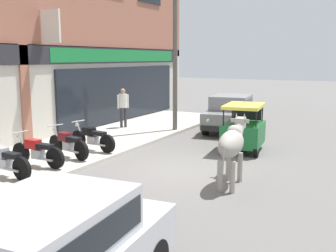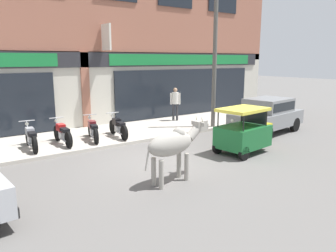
{
  "view_description": "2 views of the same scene",
  "coord_description": "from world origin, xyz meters",
  "px_view_note": "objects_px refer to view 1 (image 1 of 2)",
  "views": [
    {
      "loc": [
        -9.2,
        -4.49,
        2.95
      ],
      "look_at": [
        1.18,
        1.0,
        0.91
      ],
      "focal_mm": 42.0,
      "sensor_mm": 36.0,
      "label": 1
    },
    {
      "loc": [
        -5.39,
        -8.01,
        3.09
      ],
      "look_at": [
        1.06,
        1.0,
        0.81
      ],
      "focal_mm": 35.0,
      "sensor_mm": 36.0,
      "label": 2
    }
  ],
  "objects_px": {
    "motorcycle_2": "(68,144)",
    "pedestrian": "(123,104)",
    "motorcycle_0": "(4,161)",
    "motorcycle_1": "(37,152)",
    "auto_rickshaw": "(244,131)",
    "motorcycle_3": "(92,138)",
    "utility_pole": "(175,47)",
    "cow": "(232,143)",
    "car_1": "(231,111)"
  },
  "relations": [
    {
      "from": "auto_rickshaw",
      "to": "pedestrian",
      "type": "xyz_separation_m",
      "value": [
        1.25,
        5.5,
        0.45
      ]
    },
    {
      "from": "car_1",
      "to": "pedestrian",
      "type": "distance_m",
      "value": 4.41
    },
    {
      "from": "motorcycle_1",
      "to": "pedestrian",
      "type": "xyz_separation_m",
      "value": [
        5.97,
        1.32,
        0.6
      ]
    },
    {
      "from": "pedestrian",
      "to": "utility_pole",
      "type": "height_order",
      "value": "utility_pole"
    },
    {
      "from": "motorcycle_2",
      "to": "cow",
      "type": "bearing_deg",
      "value": -89.01
    },
    {
      "from": "auto_rickshaw",
      "to": "motorcycle_1",
      "type": "distance_m",
      "value": 6.31
    },
    {
      "from": "pedestrian",
      "to": "car_1",
      "type": "bearing_deg",
      "value": -64.76
    },
    {
      "from": "cow",
      "to": "motorcycle_0",
      "type": "distance_m",
      "value": 5.47
    },
    {
      "from": "cow",
      "to": "utility_pole",
      "type": "xyz_separation_m",
      "value": [
        5.28,
        4.15,
        2.35
      ]
    },
    {
      "from": "motorcycle_3",
      "to": "utility_pole",
      "type": "xyz_separation_m",
      "value": [
        4.37,
        -0.66,
        2.84
      ]
    },
    {
      "from": "cow",
      "to": "motorcycle_3",
      "type": "xyz_separation_m",
      "value": [
        0.91,
        4.81,
        -0.5
      ]
    },
    {
      "from": "car_1",
      "to": "motorcycle_2",
      "type": "bearing_deg",
      "value": 158.81
    },
    {
      "from": "motorcycle_0",
      "to": "motorcycle_3",
      "type": "distance_m",
      "value": 3.17
    },
    {
      "from": "motorcycle_1",
      "to": "motorcycle_3",
      "type": "xyz_separation_m",
      "value": [
        2.11,
        -0.15,
        0.0
      ]
    },
    {
      "from": "cow",
      "to": "auto_rickshaw",
      "type": "bearing_deg",
      "value": 12.58
    },
    {
      "from": "cow",
      "to": "motorcycle_0",
      "type": "height_order",
      "value": "cow"
    },
    {
      "from": "cow",
      "to": "pedestrian",
      "type": "height_order",
      "value": "pedestrian"
    },
    {
      "from": "motorcycle_2",
      "to": "pedestrian",
      "type": "xyz_separation_m",
      "value": [
        4.85,
        1.37,
        0.6
      ]
    },
    {
      "from": "motorcycle_1",
      "to": "motorcycle_2",
      "type": "height_order",
      "value": "same"
    },
    {
      "from": "cow",
      "to": "auto_rickshaw",
      "type": "xyz_separation_m",
      "value": [
        3.52,
        0.79,
        -0.35
      ]
    },
    {
      "from": "car_1",
      "to": "motorcycle_1",
      "type": "height_order",
      "value": "car_1"
    },
    {
      "from": "car_1",
      "to": "auto_rickshaw",
      "type": "xyz_separation_m",
      "value": [
        -3.13,
        -1.51,
        -0.15
      ]
    },
    {
      "from": "motorcycle_0",
      "to": "motorcycle_2",
      "type": "bearing_deg",
      "value": -1.19
    },
    {
      "from": "pedestrian",
      "to": "motorcycle_3",
      "type": "bearing_deg",
      "value": -159.17
    },
    {
      "from": "motorcycle_0",
      "to": "pedestrian",
      "type": "height_order",
      "value": "pedestrian"
    },
    {
      "from": "motorcycle_2",
      "to": "auto_rickshaw",
      "type": "bearing_deg",
      "value": -48.84
    },
    {
      "from": "auto_rickshaw",
      "to": "utility_pole",
      "type": "xyz_separation_m",
      "value": [
        1.76,
        3.37,
        2.69
      ]
    },
    {
      "from": "car_1",
      "to": "auto_rickshaw",
      "type": "relative_size",
      "value": 1.83
    },
    {
      "from": "motorcycle_1",
      "to": "pedestrian",
      "type": "distance_m",
      "value": 6.14
    },
    {
      "from": "car_1",
      "to": "motorcycle_2",
      "type": "distance_m",
      "value": 7.23
    },
    {
      "from": "auto_rickshaw",
      "to": "motorcycle_1",
      "type": "xyz_separation_m",
      "value": [
        -4.72,
        4.18,
        -0.15
      ]
    },
    {
      "from": "pedestrian",
      "to": "motorcycle_1",
      "type": "bearing_deg",
      "value": -167.54
    },
    {
      "from": "car_1",
      "to": "motorcycle_1",
      "type": "distance_m",
      "value": 8.29
    },
    {
      "from": "motorcycle_2",
      "to": "utility_pole",
      "type": "relative_size",
      "value": 0.28
    },
    {
      "from": "cow",
      "to": "auto_rickshaw",
      "type": "height_order",
      "value": "cow"
    },
    {
      "from": "motorcycle_3",
      "to": "cow",
      "type": "bearing_deg",
      "value": -100.66
    },
    {
      "from": "cow",
      "to": "pedestrian",
      "type": "relative_size",
      "value": 1.34
    },
    {
      "from": "car_1",
      "to": "motorcycle_0",
      "type": "bearing_deg",
      "value": 163.4
    },
    {
      "from": "auto_rickshaw",
      "to": "motorcycle_1",
      "type": "height_order",
      "value": "auto_rickshaw"
    },
    {
      "from": "motorcycle_2",
      "to": "utility_pole",
      "type": "distance_m",
      "value": 6.12
    },
    {
      "from": "auto_rickshaw",
      "to": "cow",
      "type": "bearing_deg",
      "value": -167.42
    },
    {
      "from": "cow",
      "to": "auto_rickshaw",
      "type": "distance_m",
      "value": 3.62
    },
    {
      "from": "cow",
      "to": "pedestrian",
      "type": "bearing_deg",
      "value": 52.8
    },
    {
      "from": "auto_rickshaw",
      "to": "car_1",
      "type": "bearing_deg",
      "value": 25.85
    },
    {
      "from": "cow",
      "to": "motorcycle_2",
      "type": "distance_m",
      "value": 4.94
    },
    {
      "from": "cow",
      "to": "motorcycle_2",
      "type": "xyz_separation_m",
      "value": [
        -0.08,
        4.91,
        -0.5
      ]
    },
    {
      "from": "motorcycle_3",
      "to": "motorcycle_2",
      "type": "bearing_deg",
      "value": 174.47
    },
    {
      "from": "cow",
      "to": "motorcycle_1",
      "type": "bearing_deg",
      "value": 103.6
    },
    {
      "from": "auto_rickshaw",
      "to": "motorcycle_2",
      "type": "bearing_deg",
      "value": 131.16
    },
    {
      "from": "motorcycle_0",
      "to": "motorcycle_1",
      "type": "bearing_deg",
      "value": 0.49
    }
  ]
}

